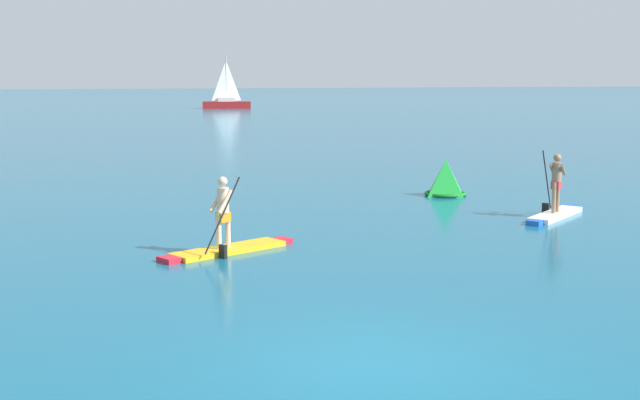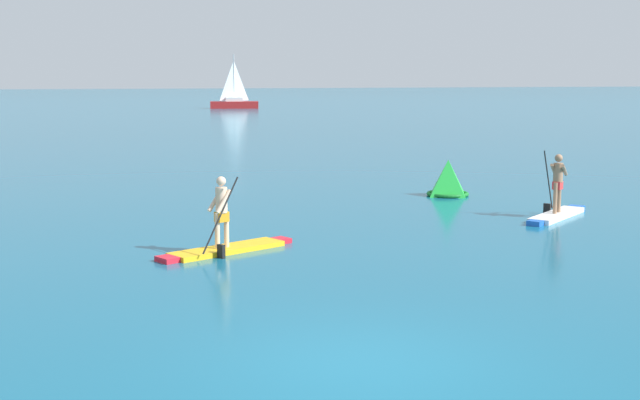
{
  "view_description": "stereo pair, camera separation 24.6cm",
  "coord_description": "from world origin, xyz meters",
  "px_view_note": "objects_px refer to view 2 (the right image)",
  "views": [
    {
      "loc": [
        -3.81,
        -10.63,
        3.9
      ],
      "look_at": [
        2.24,
        10.32,
        0.7
      ],
      "focal_mm": 48.43,
      "sensor_mm": 36.0,
      "label": 1
    },
    {
      "loc": [
        -3.57,
        -10.7,
        3.9
      ],
      "look_at": [
        2.24,
        10.32,
        0.7
      ],
      "focal_mm": 48.43,
      "sensor_mm": 36.0,
      "label": 2
    }
  ],
  "objects_px": {
    "paddleboarder_far_right": "(557,206)",
    "race_marker_buoy": "(448,180)",
    "sailboat_right_horizon": "(234,102)",
    "paddleboarder_mid_center": "(225,238)"
  },
  "relations": [
    {
      "from": "paddleboarder_far_right",
      "to": "sailboat_right_horizon",
      "type": "height_order",
      "value": "sailboat_right_horizon"
    },
    {
      "from": "paddleboarder_far_right",
      "to": "sailboat_right_horizon",
      "type": "distance_m",
      "value": 76.5
    },
    {
      "from": "paddleboarder_mid_center",
      "to": "race_marker_buoy",
      "type": "distance_m",
      "value": 10.87
    },
    {
      "from": "paddleboarder_far_right",
      "to": "race_marker_buoy",
      "type": "bearing_deg",
      "value": 64.48
    },
    {
      "from": "paddleboarder_far_right",
      "to": "race_marker_buoy",
      "type": "height_order",
      "value": "paddleboarder_far_right"
    },
    {
      "from": "paddleboarder_far_right",
      "to": "race_marker_buoy",
      "type": "xyz_separation_m",
      "value": [
        -1.15,
        4.73,
        0.19
      ]
    },
    {
      "from": "paddleboarder_far_right",
      "to": "race_marker_buoy",
      "type": "relative_size",
      "value": 2.02
    },
    {
      "from": "paddleboarder_mid_center",
      "to": "sailboat_right_horizon",
      "type": "relative_size",
      "value": 0.54
    },
    {
      "from": "race_marker_buoy",
      "to": "paddleboarder_mid_center",
      "type": "bearing_deg",
      "value": -140.35
    },
    {
      "from": "paddleboarder_far_right",
      "to": "sailboat_right_horizon",
      "type": "xyz_separation_m",
      "value": [
        4.3,
        76.38,
        0.44
      ]
    }
  ]
}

